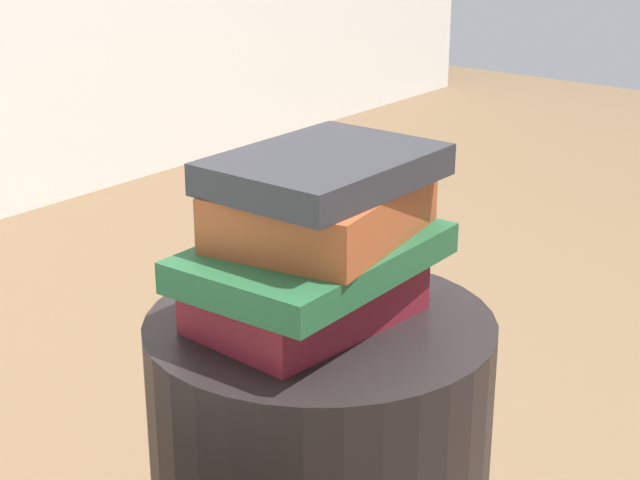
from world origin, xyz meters
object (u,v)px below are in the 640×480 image
book_rust (322,210)px  book_forest (315,257)px  book_maroon (306,295)px  book_charcoal (327,169)px

book_rust → book_forest: bearing=-170.8°
book_maroon → book_rust: bearing=-11.9°
book_forest → book_rust: book_rust is taller
book_rust → book_charcoal: book_charcoal is taller
book_maroon → book_charcoal: book_charcoal is taller
book_maroon → book_forest: (0.00, -0.01, 0.05)m
book_maroon → book_rust: size_ratio=1.06×
book_forest → book_maroon: bearing=91.5°
book_maroon → book_rust: (0.02, -0.01, 0.10)m
book_forest → book_charcoal: 0.10m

